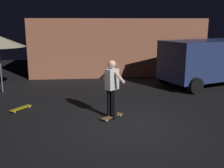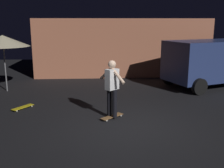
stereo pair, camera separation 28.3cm
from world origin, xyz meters
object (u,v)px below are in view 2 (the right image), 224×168
object	(u,v)px
parked_van	(216,60)
patio_umbrella	(3,41)
skateboard_ridden	(112,116)
skater	(112,84)
skateboard_spare	(23,107)

from	to	relation	value
parked_van	patio_umbrella	distance (m)	9.13
skateboard_ridden	skater	xyz separation A→B (m)	(0.00, 0.00, 0.98)
skater	skateboard_ridden	bearing A→B (deg)	180.00
parked_van	skater	bearing A→B (deg)	-140.72
parked_van	skateboard_spare	world-z (taller)	parked_van
patio_umbrella	skateboard_ridden	distance (m)	5.81
patio_umbrella	skater	xyz separation A→B (m)	(4.18, -3.49, -1.04)
parked_van	skateboard_spare	xyz separation A→B (m)	(-7.79, -2.94, -1.11)
parked_van	skateboard_ridden	bearing A→B (deg)	-140.72
skater	patio_umbrella	bearing A→B (deg)	140.13
patio_umbrella	parked_van	bearing A→B (deg)	3.20
parked_van	patio_umbrella	xyz separation A→B (m)	(-9.07, -0.51, 0.91)
skater	skateboard_spare	bearing A→B (deg)	159.94
skateboard_spare	parked_van	bearing A→B (deg)	20.70
parked_van	skateboard_ridden	world-z (taller)	parked_van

